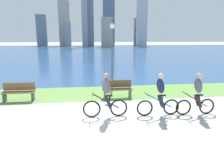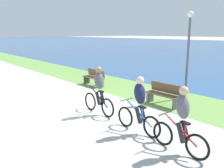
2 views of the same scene
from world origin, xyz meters
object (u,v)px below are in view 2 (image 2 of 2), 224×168
(cyclist_trailing, at_px, (139,105))
(bench_far_along_path, at_px, (164,94))
(bench_near_path, at_px, (94,77))
(lamppost_tall, at_px, (189,42))
(cyclist_distant_rear, at_px, (181,120))
(cyclist_lead, at_px, (99,91))

(cyclist_trailing, bearing_deg, bench_far_along_path, 114.51)
(cyclist_trailing, distance_m, bench_near_path, 6.64)
(bench_near_path, height_order, lamppost_tall, lamppost_tall)
(cyclist_distant_rear, height_order, bench_far_along_path, cyclist_distant_rear)
(bench_near_path, distance_m, lamppost_tall, 5.42)
(cyclist_trailing, height_order, bench_near_path, cyclist_trailing)
(lamppost_tall, bearing_deg, bench_far_along_path, -88.28)
(cyclist_lead, xyz_separation_m, lamppost_tall, (0.79, 4.23, 1.64))
(lamppost_tall, bearing_deg, cyclist_lead, -100.56)
(cyclist_trailing, relative_size, bench_far_along_path, 1.15)
(cyclist_distant_rear, relative_size, lamppost_tall, 0.44)
(bench_far_along_path, bearing_deg, cyclist_trailing, -65.49)
(cyclist_lead, xyz_separation_m, bench_near_path, (-3.97, 2.63, -0.39))
(bench_near_path, bearing_deg, cyclist_trailing, -24.33)
(cyclist_distant_rear, height_order, lamppost_tall, lamppost_tall)
(cyclist_distant_rear, xyz_separation_m, lamppost_tall, (-2.78, 4.44, 1.65))
(bench_near_path, bearing_deg, cyclist_distant_rear, -20.63)
(cyclist_lead, relative_size, cyclist_distant_rear, 1.03)
(cyclist_distant_rear, relative_size, bench_near_path, 1.12)
(cyclist_trailing, distance_m, lamppost_tall, 4.82)
(cyclist_distant_rear, bearing_deg, bench_far_along_path, 134.05)
(lamppost_tall, bearing_deg, cyclist_trailing, -73.47)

